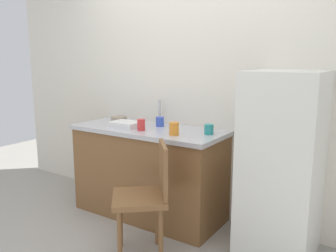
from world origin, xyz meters
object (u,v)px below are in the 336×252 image
(terracotta_bowl, at_px, (119,119))
(cup_red, at_px, (141,125))
(cup_blue, at_px, (160,122))
(cup_teal, at_px, (209,129))
(dish_tray, at_px, (126,124))
(chair, at_px, (147,194))
(cup_orange, at_px, (174,129))
(refrigerator, at_px, (282,165))

(terracotta_bowl, xyz_separation_m, cup_red, (0.47, -0.23, 0.03))
(terracotta_bowl, relative_size, cup_blue, 1.74)
(cup_teal, relative_size, cup_blue, 0.95)
(cup_teal, height_order, cup_blue, cup_blue)
(dish_tray, height_order, cup_red, cup_red)
(cup_red, bearing_deg, cup_teal, 17.51)
(cup_teal, relative_size, cup_red, 0.85)
(chair, distance_m, cup_orange, 0.63)
(refrigerator, height_order, terracotta_bowl, refrigerator)
(chair, distance_m, dish_tray, 0.90)
(refrigerator, distance_m, chair, 1.05)
(terracotta_bowl, height_order, cup_red, cup_red)
(terracotta_bowl, height_order, cup_orange, cup_orange)
(refrigerator, xyz_separation_m, cup_teal, (-0.64, 0.04, 0.20))
(refrigerator, distance_m, cup_orange, 0.92)
(refrigerator, relative_size, terracotta_bowl, 8.89)
(cup_blue, bearing_deg, refrigerator, -5.21)
(refrigerator, xyz_separation_m, cup_red, (-1.23, -0.14, 0.21))
(refrigerator, height_order, chair, refrigerator)
(chair, bearing_deg, terracotta_bowl, -168.55)
(refrigerator, distance_m, dish_tray, 1.48)
(dish_tray, relative_size, cup_orange, 2.56)
(terracotta_bowl, bearing_deg, refrigerator, -3.12)
(refrigerator, height_order, dish_tray, refrigerator)
(cup_teal, bearing_deg, cup_red, -162.49)
(cup_teal, xyz_separation_m, cup_red, (-0.59, -0.19, 0.01))
(terracotta_bowl, bearing_deg, cup_teal, -2.59)
(terracotta_bowl, relative_size, cup_teal, 1.83)
(cup_orange, height_order, cup_blue, cup_orange)
(dish_tray, bearing_deg, chair, -39.23)
(dish_tray, height_order, cup_orange, cup_orange)
(cup_teal, bearing_deg, cup_orange, -142.24)
(cup_red, bearing_deg, cup_blue, 82.28)
(dish_tray, relative_size, terracotta_bowl, 1.75)
(cup_orange, bearing_deg, cup_blue, 141.94)
(refrigerator, relative_size, cup_blue, 15.48)
(refrigerator, xyz_separation_m, dish_tray, (-1.46, -0.09, 0.18))
(cup_orange, bearing_deg, terracotta_bowl, 164.21)
(cup_blue, bearing_deg, dish_tray, -143.49)
(refrigerator, height_order, cup_blue, refrigerator)
(cup_orange, distance_m, cup_red, 0.35)
(cup_orange, xyz_separation_m, cup_blue, (-0.32, 0.25, -0.01))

